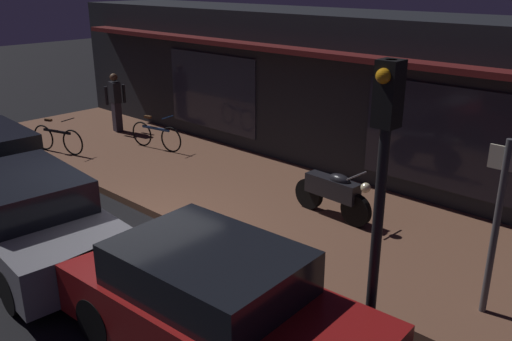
{
  "coord_description": "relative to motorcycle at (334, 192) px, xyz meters",
  "views": [
    {
      "loc": [
        7.34,
        -4.58,
        4.38
      ],
      "look_at": [
        0.82,
        2.4,
        0.95
      ],
      "focal_mm": 38.01,
      "sensor_mm": 36.0,
      "label": 1
    }
  ],
  "objects": [
    {
      "name": "bicycle_extra",
      "position": [
        -7.4,
        -1.52,
        -0.14
      ],
      "size": [
        1.6,
        0.58,
        0.91
      ],
      "color": "black",
      "rests_on": "sidewalk_slab"
    },
    {
      "name": "parked_car_across",
      "position": [
        1.13,
        -4.0,
        0.06
      ],
      "size": [
        4.19,
        1.99,
        1.42
      ],
      "color": "black",
      "rests_on": "ground_plane"
    },
    {
      "name": "traffic_light_pole",
      "position": [
        2.51,
        -2.79,
        1.83
      ],
      "size": [
        0.24,
        0.33,
        3.6
      ],
      "color": "black",
      "rests_on": "ground_plane"
    },
    {
      "name": "ground_plane",
      "position": [
        -2.09,
        -3.13,
        -0.65
      ],
      "size": [
        60.0,
        60.0,
        0.0
      ],
      "primitive_type": "plane",
      "color": "black"
    },
    {
      "name": "sidewalk_slab",
      "position": [
        -2.09,
        -0.13,
        -0.57
      ],
      "size": [
        18.0,
        4.0,
        0.15
      ],
      "primitive_type": "cube",
      "color": "brown",
      "rests_on": "ground_plane"
    },
    {
      "name": "sign_post",
      "position": [
        3.23,
        -1.09,
        0.86
      ],
      "size": [
        0.44,
        0.09,
        2.4
      ],
      "color": "#47474C",
      "rests_on": "sidewalk_slab"
    },
    {
      "name": "parked_car_far",
      "position": [
        -2.89,
        -4.4,
        0.06
      ],
      "size": [
        4.23,
        2.08,
        1.42
      ],
      "color": "black",
      "rests_on": "ground_plane"
    },
    {
      "name": "bicycle_parked",
      "position": [
        -5.81,
        0.35,
        -0.14
      ],
      "size": [
        1.64,
        0.46,
        0.91
      ],
      "color": "black",
      "rests_on": "sidewalk_slab"
    },
    {
      "name": "motorcycle",
      "position": [
        0.0,
        0.0,
        0.0
      ],
      "size": [
        1.7,
        0.55,
        0.97
      ],
      "color": "black",
      "rests_on": "sidewalk_slab"
    },
    {
      "name": "person_photographer",
      "position": [
        -8.02,
        0.64,
        0.38
      ],
      "size": [
        0.42,
        0.62,
        1.67
      ],
      "color": "#28232D",
      "rests_on": "sidewalk_slab"
    },
    {
      "name": "storefront_building",
      "position": [
        -2.09,
        3.26,
        1.16
      ],
      "size": [
        18.0,
        3.3,
        3.6
      ],
      "color": "black",
      "rests_on": "ground_plane"
    }
  ]
}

